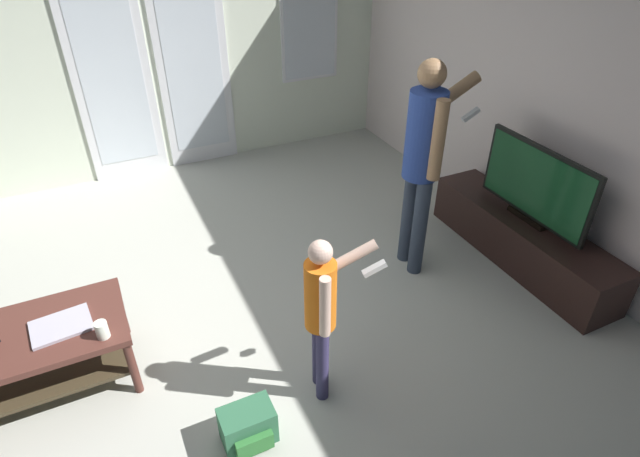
% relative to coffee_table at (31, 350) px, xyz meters
% --- Properties ---
extents(ground_plane, '(5.73, 5.49, 0.02)m').
position_rel_coffee_table_xyz_m(ground_plane, '(0.93, -0.04, -0.33)').
color(ground_plane, '#B5B5A9').
extents(wall_back_with_doors, '(5.73, 0.09, 2.89)m').
position_rel_coffee_table_xyz_m(wall_back_with_doors, '(1.01, 2.67, 1.08)').
color(wall_back_with_doors, silver).
rests_on(wall_back_with_doors, ground_plane).
extents(wall_right_plain, '(0.06, 5.49, 2.86)m').
position_rel_coffee_table_xyz_m(wall_right_plain, '(3.76, -0.04, 1.11)').
color(wall_right_plain, silver).
rests_on(wall_right_plain, ground_plane).
extents(coffee_table, '(1.07, 0.60, 0.44)m').
position_rel_coffee_table_xyz_m(coffee_table, '(0.00, 0.00, 0.00)').
color(coffee_table, '#512A22').
rests_on(coffee_table, ground_plane).
extents(tv_stand, '(0.41, 1.69, 0.38)m').
position_rel_coffee_table_xyz_m(tv_stand, '(3.48, -0.25, -0.13)').
color(tv_stand, black).
rests_on(tv_stand, ground_plane).
extents(flat_screen_tv, '(0.08, 1.00, 0.60)m').
position_rel_coffee_table_xyz_m(flat_screen_tv, '(3.48, -0.25, 0.37)').
color(flat_screen_tv, black).
rests_on(flat_screen_tv, tv_stand).
extents(person_adult, '(0.69, 0.44, 1.62)m').
position_rel_coffee_table_xyz_m(person_adult, '(2.67, 0.08, 0.65)').
color(person_adult, '#333D4F').
rests_on(person_adult, ground_plane).
extents(person_child, '(0.50, 0.29, 1.08)m').
position_rel_coffee_table_xyz_m(person_child, '(1.50, -0.72, 0.33)').
color(person_child, '#363057').
rests_on(person_child, ground_plane).
extents(backpack, '(0.29, 0.22, 0.23)m').
position_rel_coffee_table_xyz_m(backpack, '(0.99, -0.86, -0.21)').
color(backpack, '#316847').
rests_on(backpack, ground_plane).
extents(laptop_closed, '(0.34, 0.27, 0.02)m').
position_rel_coffee_table_xyz_m(laptop_closed, '(0.19, -0.03, 0.13)').
color(laptop_closed, '#B3ADBD').
rests_on(laptop_closed, coffee_table).
extents(cup_near_edge, '(0.07, 0.07, 0.10)m').
position_rel_coffee_table_xyz_m(cup_near_edge, '(0.40, -0.21, 0.17)').
color(cup_near_edge, white).
rests_on(cup_near_edge, coffee_table).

